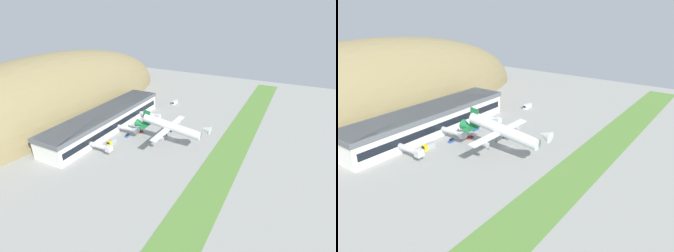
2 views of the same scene
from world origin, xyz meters
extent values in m
plane|color=gray|center=(0.00, 0.00, 0.00)|extent=(334.09, 334.09, 0.00)
cube|color=#568438|center=(0.00, -36.14, 0.04)|extent=(300.68, 18.47, 0.08)
ellipsoid|color=olive|center=(-5.63, 98.83, 0.00)|extent=(261.50, 76.44, 89.38)
cube|color=white|center=(-8.03, 45.80, 6.45)|extent=(96.93, 20.11, 12.90)
cube|color=#565B60|center=(-8.03, 45.80, 11.74)|extent=(98.13, 21.31, 2.32)
cube|color=black|center=(-8.03, 35.69, 5.80)|extent=(93.05, 0.16, 3.61)
cylinder|color=silver|center=(-34.23, 29.12, 4.00)|extent=(2.60, 13.24, 2.60)
cube|color=silver|center=(-34.23, 22.49, 4.00)|extent=(3.38, 2.86, 2.86)
cylinder|color=slate|center=(-34.23, 22.99, 2.00)|extent=(0.36, 0.36, 4.00)
cylinder|color=silver|center=(-7.95, 28.81, 4.00)|extent=(2.60, 13.86, 2.60)
cube|color=silver|center=(-7.95, 21.88, 4.00)|extent=(3.38, 2.86, 2.86)
cylinder|color=slate|center=(-7.95, 22.38, 2.00)|extent=(0.36, 0.36, 4.00)
cylinder|color=silver|center=(18.59, 28.14, 4.00)|extent=(2.60, 15.19, 2.60)
cube|color=silver|center=(18.59, 20.55, 4.00)|extent=(3.38, 2.86, 2.86)
cylinder|color=slate|center=(18.59, 21.05, 2.00)|extent=(0.36, 0.36, 4.00)
cylinder|color=silver|center=(-8.51, -3.32, 12.38)|extent=(5.04, 35.94, 9.71)
cone|color=silver|center=(-8.51, -23.70, 15.10)|extent=(4.94, 6.15, 5.63)
cone|color=#196B38|center=(-8.51, 17.56, 9.59)|extent=(4.94, 7.15, 5.76)
cube|color=#196B38|center=(-8.51, 13.56, 14.77)|extent=(0.50, 5.73, 9.81)
cube|color=#196B38|center=(-8.51, 13.81, 10.09)|extent=(13.10, 3.54, 0.82)
cube|color=silver|center=(-8.51, -1.56, 11.26)|extent=(37.81, 3.63, 0.92)
cylinder|color=#9E9EA3|center=(-19.86, -2.09, 9.78)|extent=(2.30, 3.87, 2.76)
cylinder|color=#9E9EA3|center=(2.83, -2.09, 9.78)|extent=(2.30, 3.87, 2.76)
cylinder|color=#2D2D2D|center=(-11.29, -1.56, 8.78)|extent=(0.28, 0.28, 2.20)
cylinder|color=#2D2D2D|center=(-11.29, -1.56, 7.68)|extent=(0.45, 1.10, 1.10)
cylinder|color=#2D2D2D|center=(-5.74, -1.56, 8.78)|extent=(0.28, 0.28, 2.20)
cylinder|color=#2D2D2D|center=(-5.74, -1.56, 7.68)|extent=(0.45, 1.10, 1.10)
cylinder|color=#2D2D2D|center=(-8.51, -15.67, 10.77)|extent=(0.22, 0.22, 1.98)
cylinder|color=#2D2D2D|center=(-8.51, -15.67, 9.78)|extent=(0.30, 0.82, 0.82)
cube|color=#333338|center=(17.74, 25.14, 0.39)|extent=(4.55, 1.84, 0.77)
cube|color=black|center=(17.96, 25.15, 1.09)|extent=(2.52, 1.50, 0.63)
cube|color=#264C99|center=(8.01, 27.59, 0.45)|extent=(4.22, 1.65, 0.90)
cube|color=black|center=(8.23, 27.59, 1.27)|extent=(2.32, 1.39, 0.74)
cube|color=#264C99|center=(-10.79, 26.82, 0.44)|extent=(4.03, 2.03, 0.88)
cube|color=black|center=(-10.59, 26.83, 1.24)|extent=(2.25, 1.65, 0.72)
cube|color=#B21E1E|center=(-1.96, 22.39, 0.39)|extent=(3.71, 1.90, 0.77)
cube|color=black|center=(-2.15, 22.39, 1.09)|extent=(2.05, 1.59, 0.63)
cube|color=gold|center=(-25.15, 29.72, 1.32)|extent=(2.09, 2.57, 2.64)
cube|color=black|center=(-26.16, 29.78, 1.79)|extent=(0.21, 2.09, 1.16)
cube|color=#999EA3|center=(-22.11, 29.53, 1.42)|extent=(4.28, 2.70, 2.84)
cube|color=silver|center=(54.80, 26.13, 1.36)|extent=(2.25, 2.33, 2.71)
cube|color=black|center=(53.65, 26.13, 1.84)|extent=(0.08, 1.98, 1.19)
cube|color=#B7B7BC|center=(58.31, 26.13, 1.44)|extent=(4.77, 2.33, 2.88)
cube|color=orange|center=(-7.02, 21.04, 0.01)|extent=(0.52, 0.52, 0.03)
cone|color=orange|center=(-7.02, 21.04, 0.31)|extent=(0.40, 0.40, 0.55)
cube|color=orange|center=(21.05, 8.78, 0.01)|extent=(0.52, 0.52, 0.03)
cone|color=orange|center=(21.05, 8.78, 0.31)|extent=(0.40, 0.40, 0.55)
camera|label=1|loc=(-131.21, -63.75, 76.36)|focal=28.00mm
camera|label=2|loc=(-114.42, -82.41, 64.79)|focal=35.00mm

